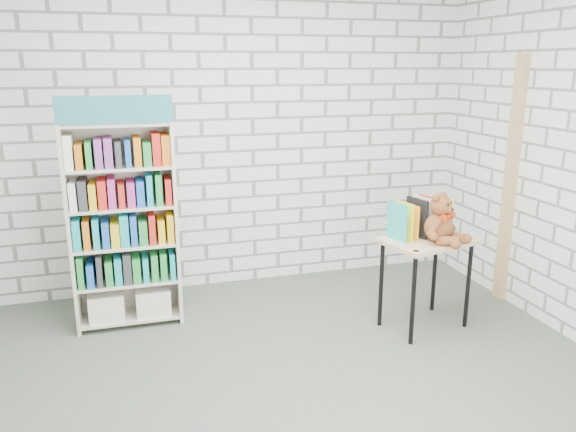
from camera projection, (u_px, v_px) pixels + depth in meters
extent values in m
plane|color=#475245|center=(291.00, 394.00, 3.55)|extent=(4.50, 4.50, 0.00)
cube|color=silver|center=(228.00, 135.00, 5.03)|extent=(4.50, 0.02, 2.80)
cube|color=silver|center=(533.00, 335.00, 1.33)|extent=(4.50, 0.02, 2.80)
cube|color=beige|center=(71.00, 231.00, 4.23)|extent=(0.03, 0.31, 1.61)
cube|color=beige|center=(175.00, 223.00, 4.44)|extent=(0.03, 0.31, 1.61)
cube|color=beige|center=(124.00, 222.00, 4.47)|extent=(0.81, 0.02, 1.61)
cube|color=teal|center=(115.00, 110.00, 3.96)|extent=(0.81, 0.02, 0.20)
cube|color=beige|center=(131.00, 316.00, 4.53)|extent=(0.75, 0.29, 0.02)
cube|color=beige|center=(129.00, 281.00, 4.45)|extent=(0.75, 0.29, 0.02)
cube|color=beige|center=(126.00, 244.00, 4.37)|extent=(0.75, 0.29, 0.02)
cube|color=beige|center=(123.00, 207.00, 4.29)|extent=(0.75, 0.29, 0.02)
cube|color=beige|center=(119.00, 167.00, 4.21)|extent=(0.75, 0.29, 0.02)
cube|color=beige|center=(116.00, 124.00, 4.12)|extent=(0.75, 0.29, 0.02)
cube|color=silver|center=(107.00, 305.00, 4.45)|extent=(0.27, 0.25, 0.21)
cube|color=silver|center=(153.00, 300.00, 4.54)|extent=(0.27, 0.25, 0.21)
cube|color=orange|center=(127.00, 267.00, 4.41)|extent=(0.75, 0.25, 0.21)
cube|color=#BF338C|center=(124.00, 230.00, 4.33)|extent=(0.75, 0.25, 0.21)
cube|color=#19A5B2|center=(121.00, 192.00, 4.25)|extent=(0.75, 0.25, 0.21)
cube|color=white|center=(118.00, 152.00, 4.17)|extent=(0.75, 0.25, 0.21)
cube|color=tan|center=(427.00, 241.00, 4.30)|extent=(0.77, 0.62, 0.03)
cylinder|color=black|center=(413.00, 301.00, 4.10)|extent=(0.03, 0.03, 0.70)
cylinder|color=black|center=(381.00, 284.00, 4.40)|extent=(0.03, 0.03, 0.70)
cylinder|color=black|center=(468.00, 285.00, 4.38)|extent=(0.03, 0.03, 0.70)
cylinder|color=black|center=(434.00, 271.00, 4.68)|extent=(0.03, 0.03, 0.70)
cylinder|color=black|center=(416.00, 251.00, 4.02)|extent=(0.05, 0.05, 0.01)
cylinder|color=black|center=(470.00, 240.00, 4.29)|extent=(0.05, 0.05, 0.01)
cube|color=#27ABA7|center=(396.00, 222.00, 4.24)|extent=(0.06, 0.20, 0.28)
cube|color=yellow|center=(403.00, 221.00, 4.27)|extent=(0.06, 0.20, 0.28)
cube|color=#FFA31B|center=(409.00, 220.00, 4.30)|extent=(0.06, 0.20, 0.28)
cube|color=black|center=(416.00, 218.00, 4.33)|extent=(0.06, 0.20, 0.28)
cube|color=silver|center=(422.00, 217.00, 4.36)|extent=(0.06, 0.20, 0.28)
cube|color=red|center=(428.00, 216.00, 4.39)|extent=(0.06, 0.20, 0.28)
cube|color=#348BC4|center=(434.00, 215.00, 4.43)|extent=(0.06, 0.20, 0.28)
cube|color=#DBF050|center=(440.00, 214.00, 4.46)|extent=(0.06, 0.20, 0.28)
ellipsoid|color=brown|center=(439.00, 227.00, 4.21)|extent=(0.22, 0.19, 0.22)
sphere|color=brown|center=(441.00, 205.00, 4.16)|extent=(0.16, 0.16, 0.16)
sphere|color=brown|center=(436.00, 198.00, 4.11)|extent=(0.06, 0.06, 0.06)
sphere|color=brown|center=(443.00, 195.00, 4.19)|extent=(0.06, 0.06, 0.06)
sphere|color=brown|center=(449.00, 209.00, 4.12)|extent=(0.06, 0.06, 0.06)
sphere|color=black|center=(448.00, 205.00, 4.09)|extent=(0.02, 0.02, 0.02)
sphere|color=black|center=(451.00, 203.00, 4.13)|extent=(0.02, 0.02, 0.02)
sphere|color=black|center=(452.00, 209.00, 4.10)|extent=(0.02, 0.02, 0.02)
cylinder|color=brown|center=(435.00, 227.00, 4.10)|extent=(0.13, 0.08, 0.16)
cylinder|color=brown|center=(448.00, 221.00, 4.26)|extent=(0.10, 0.13, 0.16)
sphere|color=brown|center=(434.00, 236.00, 4.09)|extent=(0.06, 0.06, 0.06)
sphere|color=brown|center=(452.00, 228.00, 4.29)|extent=(0.06, 0.06, 0.06)
cylinder|color=brown|center=(448.00, 241.00, 4.11)|extent=(0.17, 0.16, 0.09)
cylinder|color=brown|center=(456.00, 237.00, 4.20)|extent=(0.11, 0.18, 0.09)
sphere|color=brown|center=(456.00, 244.00, 4.04)|extent=(0.08, 0.08, 0.08)
sphere|color=brown|center=(467.00, 239.00, 4.17)|extent=(0.08, 0.08, 0.08)
cone|color=#BD2D0B|center=(445.00, 217.00, 4.11)|extent=(0.09, 0.08, 0.06)
cone|color=#BD2D0B|center=(450.00, 215.00, 4.17)|extent=(0.09, 0.08, 0.06)
sphere|color=#BD2D0B|center=(448.00, 216.00, 4.14)|extent=(0.03, 0.03, 0.03)
cube|color=tan|center=(510.00, 182.00, 4.76)|extent=(0.05, 0.12, 2.10)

